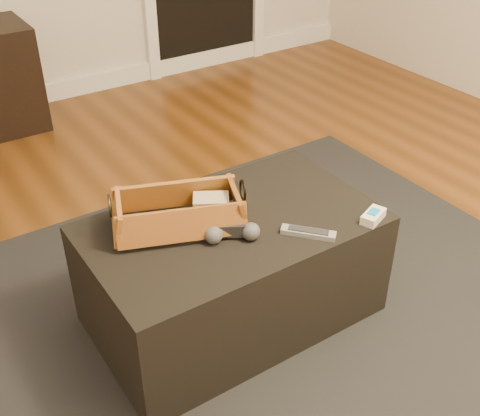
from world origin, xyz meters
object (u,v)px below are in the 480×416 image
ottoman (232,270)px  silver_remote (308,232)px  game_controller (232,231)px  cream_gadget (373,216)px  tv_remote (173,223)px  wicker_basket (179,214)px

ottoman → silver_remote: silver_remote is taller
game_controller → cream_gadget: (0.46, -0.18, -0.01)m
ottoman → cream_gadget: cream_gadget is taller
tv_remote → game_controller: size_ratio=1.21×
wicker_basket → cream_gadget: bearing=-30.1°
silver_remote → cream_gadget: (0.24, -0.06, 0.01)m
ottoman → cream_gadget: size_ratio=8.86×
ottoman → cream_gadget: bearing=-32.3°
tv_remote → wicker_basket: (0.03, 0.01, 0.02)m
tv_remote → wicker_basket: bearing=30.9°
wicker_basket → silver_remote: wicker_basket is taller
ottoman → tv_remote: 0.31m
ottoman → game_controller: bearing=-123.0°
game_controller → silver_remote: (0.22, -0.12, -0.02)m
wicker_basket → cream_gadget: size_ratio=4.31×
game_controller → wicker_basket: bearing=126.1°
silver_remote → game_controller: bearing=150.7°
silver_remote → cream_gadget: cream_gadget is taller
game_controller → silver_remote: game_controller is taller
wicker_basket → game_controller: size_ratio=2.54×
cream_gadget → silver_remote: bearing=167.0°
game_controller → cream_gadget: size_ratio=1.69×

